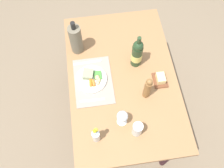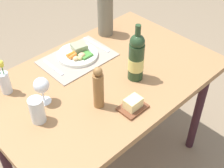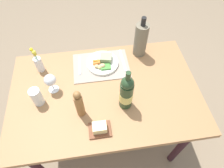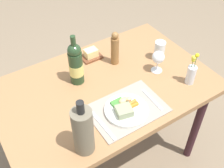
{
  "view_description": "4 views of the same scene",
  "coord_description": "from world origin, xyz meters",
  "px_view_note": "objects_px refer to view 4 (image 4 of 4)",
  "views": [
    {
      "loc": [
        0.87,
        -0.2,
        2.44
      ],
      "look_at": [
        0.07,
        -0.09,
        0.82
      ],
      "focal_mm": 40.36,
      "sensor_mm": 36.0,
      "label": 1
    },
    {
      "loc": [
        0.85,
        0.95,
        1.82
      ],
      "look_at": [
        0.03,
        0.1,
        0.8
      ],
      "focal_mm": 49.52,
      "sensor_mm": 36.0,
      "label": 2
    },
    {
      "loc": [
        0.06,
        0.72,
        1.85
      ],
      "look_at": [
        -0.05,
        -0.03,
        0.8
      ],
      "focal_mm": 31.22,
      "sensor_mm": 36.0,
      "label": 3
    },
    {
      "loc": [
        -0.59,
        -1.0,
        1.89
      ],
      "look_at": [
        0.01,
        -0.05,
        0.82
      ],
      "focal_mm": 44.38,
      "sensor_mm": 36.0,
      "label": 4
    }
  ],
  "objects_px": {
    "butter_dish": "(91,54)",
    "dinner_plate": "(126,109)",
    "wine_glass": "(158,58)",
    "wine_bottle": "(76,64)",
    "fork": "(103,125)",
    "cooler_bottle": "(83,131)",
    "dining_table": "(105,96)",
    "flower_vase": "(191,73)",
    "pepper_mill": "(115,49)",
    "water_tumbler": "(159,52)",
    "knife": "(152,99)"
  },
  "relations": [
    {
      "from": "wine_bottle",
      "to": "cooler_bottle",
      "type": "height_order",
      "value": "cooler_bottle"
    },
    {
      "from": "water_tumbler",
      "to": "butter_dish",
      "type": "distance_m",
      "value": 0.44
    },
    {
      "from": "fork",
      "to": "cooler_bottle",
      "type": "relative_size",
      "value": 0.68
    },
    {
      "from": "cooler_bottle",
      "to": "fork",
      "type": "bearing_deg",
      "value": 24.64
    },
    {
      "from": "knife",
      "to": "wine_glass",
      "type": "bearing_deg",
      "value": 46.43
    },
    {
      "from": "dinner_plate",
      "to": "wine_glass",
      "type": "distance_m",
      "value": 0.4
    },
    {
      "from": "wine_bottle",
      "to": "dinner_plate",
      "type": "bearing_deg",
      "value": -74.11
    },
    {
      "from": "dining_table",
      "to": "water_tumbler",
      "type": "relative_size",
      "value": 9.9
    },
    {
      "from": "cooler_bottle",
      "to": "wine_glass",
      "type": "bearing_deg",
      "value": 21.45
    },
    {
      "from": "dinner_plate",
      "to": "fork",
      "type": "distance_m",
      "value": 0.15
    },
    {
      "from": "dining_table",
      "to": "fork",
      "type": "bearing_deg",
      "value": -123.79
    },
    {
      "from": "knife",
      "to": "wine_bottle",
      "type": "xyz_separation_m",
      "value": [
        -0.27,
        0.36,
        0.12
      ]
    },
    {
      "from": "flower_vase",
      "to": "cooler_bottle",
      "type": "relative_size",
      "value": 0.66
    },
    {
      "from": "wine_bottle",
      "to": "butter_dish",
      "type": "distance_m",
      "value": 0.26
    },
    {
      "from": "dinner_plate",
      "to": "wine_glass",
      "type": "relative_size",
      "value": 1.63
    },
    {
      "from": "dinner_plate",
      "to": "knife",
      "type": "distance_m",
      "value": 0.17
    },
    {
      "from": "fork",
      "to": "knife",
      "type": "relative_size",
      "value": 1.22
    },
    {
      "from": "dining_table",
      "to": "flower_vase",
      "type": "distance_m",
      "value": 0.52
    },
    {
      "from": "pepper_mill",
      "to": "butter_dish",
      "type": "distance_m",
      "value": 0.18
    },
    {
      "from": "dining_table",
      "to": "butter_dish",
      "type": "height_order",
      "value": "butter_dish"
    },
    {
      "from": "water_tumbler",
      "to": "wine_glass",
      "type": "relative_size",
      "value": 0.89
    },
    {
      "from": "knife",
      "to": "water_tumbler",
      "type": "relative_size",
      "value": 1.39
    },
    {
      "from": "dining_table",
      "to": "cooler_bottle",
      "type": "bearing_deg",
      "value": -134.32
    },
    {
      "from": "dining_table",
      "to": "flower_vase",
      "type": "height_order",
      "value": "flower_vase"
    },
    {
      "from": "dining_table",
      "to": "dinner_plate",
      "type": "bearing_deg",
      "value": -93.71
    },
    {
      "from": "dining_table",
      "to": "dinner_plate",
      "type": "distance_m",
      "value": 0.26
    },
    {
      "from": "wine_glass",
      "to": "wine_bottle",
      "type": "height_order",
      "value": "wine_bottle"
    },
    {
      "from": "dining_table",
      "to": "wine_glass",
      "type": "relative_size",
      "value": 8.84
    },
    {
      "from": "cooler_bottle",
      "to": "wine_bottle",
      "type": "bearing_deg",
      "value": 66.53
    },
    {
      "from": "dining_table",
      "to": "flower_vase",
      "type": "xyz_separation_m",
      "value": [
        0.43,
        -0.25,
        0.16
      ]
    },
    {
      "from": "wine_glass",
      "to": "flower_vase",
      "type": "distance_m",
      "value": 0.21
    },
    {
      "from": "dinner_plate",
      "to": "dining_table",
      "type": "bearing_deg",
      "value": 86.29
    },
    {
      "from": "fork",
      "to": "wine_glass",
      "type": "relative_size",
      "value": 1.51
    },
    {
      "from": "knife",
      "to": "cooler_bottle",
      "type": "xyz_separation_m",
      "value": [
        -0.46,
        -0.07,
        0.12
      ]
    },
    {
      "from": "dinner_plate",
      "to": "wine_glass",
      "type": "height_order",
      "value": "wine_glass"
    },
    {
      "from": "water_tumbler",
      "to": "cooler_bottle",
      "type": "distance_m",
      "value": 0.81
    },
    {
      "from": "dinner_plate",
      "to": "water_tumbler",
      "type": "distance_m",
      "value": 0.51
    },
    {
      "from": "wine_bottle",
      "to": "flower_vase",
      "type": "xyz_separation_m",
      "value": [
        0.55,
        -0.37,
        -0.06
      ]
    },
    {
      "from": "dinner_plate",
      "to": "wine_bottle",
      "type": "distance_m",
      "value": 0.38
    },
    {
      "from": "fork",
      "to": "butter_dish",
      "type": "height_order",
      "value": "butter_dish"
    },
    {
      "from": "wine_glass",
      "to": "butter_dish",
      "type": "xyz_separation_m",
      "value": [
        -0.27,
        0.33,
        -0.07
      ]
    },
    {
      "from": "wine_glass",
      "to": "butter_dish",
      "type": "relative_size",
      "value": 1.1
    },
    {
      "from": "dinner_plate",
      "to": "fork",
      "type": "height_order",
      "value": "dinner_plate"
    },
    {
      "from": "fork",
      "to": "butter_dish",
      "type": "xyz_separation_m",
      "value": [
        0.23,
        0.52,
        0.02
      ]
    },
    {
      "from": "water_tumbler",
      "to": "dining_table",
      "type": "bearing_deg",
      "value": -176.29
    },
    {
      "from": "fork",
      "to": "flower_vase",
      "type": "xyz_separation_m",
      "value": [
        0.6,
        0.0,
        0.06
      ]
    },
    {
      "from": "butter_dish",
      "to": "dinner_plate",
      "type": "bearing_deg",
      "value": -98.77
    },
    {
      "from": "cooler_bottle",
      "to": "dinner_plate",
      "type": "bearing_deg",
      "value": 15.14
    },
    {
      "from": "flower_vase",
      "to": "pepper_mill",
      "type": "xyz_separation_m",
      "value": [
        -0.27,
        0.39,
        0.04
      ]
    },
    {
      "from": "cooler_bottle",
      "to": "knife",
      "type": "bearing_deg",
      "value": 8.46
    }
  ]
}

